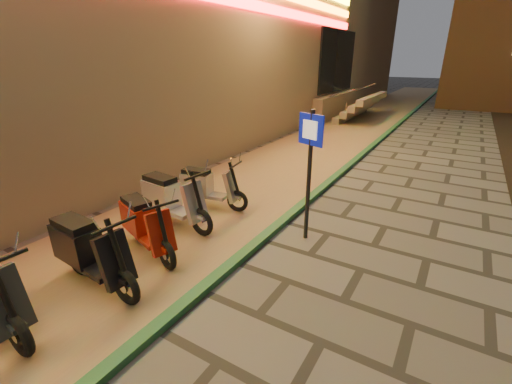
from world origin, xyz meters
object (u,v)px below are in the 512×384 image
Objects in this scene: pedestrian_sign at (310,159)px; scooter_8 at (170,199)px; scooter_6 at (88,251)px; scooter_9 at (206,186)px; scooter_7 at (144,224)px.

scooter_8 is (-2.45, -0.82, -0.95)m from pedestrian_sign.
scooter_6 is 1.12× the size of scooter_9.
scooter_7 is at bearing -92.08° from scooter_9.
scooter_8 is at bearing -103.74° from scooter_9.
scooter_9 is (-0.28, 2.97, -0.06)m from scooter_6.
pedestrian_sign is 1.33× the size of scooter_8.
scooter_8 is at bearing 103.82° from scooter_6.
scooter_6 is 1.00× the size of scooter_8.
pedestrian_sign reaches higher than scooter_9.
scooter_6 is at bearing -70.85° from scooter_7.
pedestrian_sign is 3.61m from scooter_6.
scooter_6 is at bearing -94.34° from scooter_9.
scooter_9 is at bearing -164.50° from pedestrian_sign.
pedestrian_sign is 1.46× the size of scooter_7.
scooter_7 is 0.91× the size of scooter_8.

